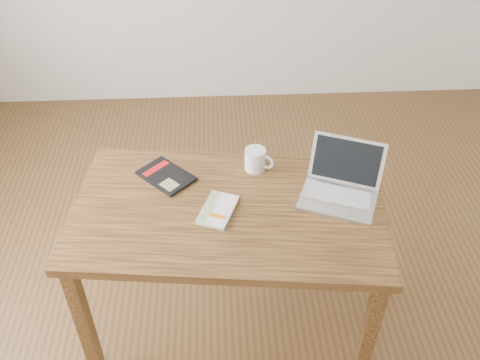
{
  "coord_description": "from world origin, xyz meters",
  "views": [
    {
      "loc": [
        -0.22,
        -1.73,
        2.26
      ],
      "look_at": [
        -0.13,
        -0.07,
        0.85
      ],
      "focal_mm": 40.0,
      "sensor_mm": 36.0,
      "label": 1
    }
  ],
  "objects_px": {
    "desk": "(229,224)",
    "black_guidebook": "(166,176)",
    "coffee_mug": "(256,159)",
    "white_guidebook": "(218,210)",
    "laptop": "(341,185)"
  },
  "relations": [
    {
      "from": "desk",
      "to": "laptop",
      "type": "height_order",
      "value": "laptop"
    },
    {
      "from": "black_guidebook",
      "to": "laptop",
      "type": "distance_m",
      "value": 0.76
    },
    {
      "from": "white_guidebook",
      "to": "laptop",
      "type": "xyz_separation_m",
      "value": [
        0.52,
        0.08,
        0.04
      ]
    },
    {
      "from": "desk",
      "to": "laptop",
      "type": "bearing_deg",
      "value": 14.29
    },
    {
      "from": "coffee_mug",
      "to": "black_guidebook",
      "type": "bearing_deg",
      "value": -148.97
    },
    {
      "from": "desk",
      "to": "black_guidebook",
      "type": "bearing_deg",
      "value": 147.43
    },
    {
      "from": "white_guidebook",
      "to": "coffee_mug",
      "type": "bearing_deg",
      "value": 77.88
    },
    {
      "from": "black_guidebook",
      "to": "coffee_mug",
      "type": "distance_m",
      "value": 0.4
    },
    {
      "from": "white_guidebook",
      "to": "laptop",
      "type": "distance_m",
      "value": 0.53
    },
    {
      "from": "black_guidebook",
      "to": "laptop",
      "type": "relative_size",
      "value": 0.71
    },
    {
      "from": "white_guidebook",
      "to": "laptop",
      "type": "relative_size",
      "value": 0.58
    },
    {
      "from": "desk",
      "to": "white_guidebook",
      "type": "distance_m",
      "value": 0.11
    },
    {
      "from": "black_guidebook",
      "to": "coffee_mug",
      "type": "bearing_deg",
      "value": -39.42
    },
    {
      "from": "desk",
      "to": "coffee_mug",
      "type": "bearing_deg",
      "value": 69.19
    },
    {
      "from": "desk",
      "to": "laptop",
      "type": "relative_size",
      "value": 3.46
    }
  ]
}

